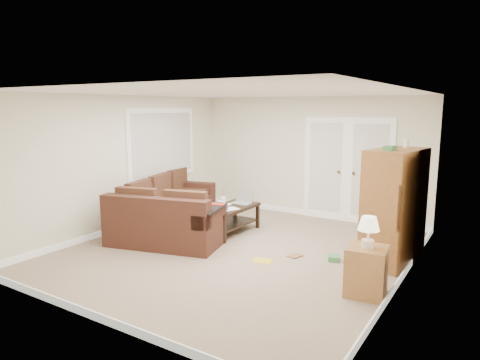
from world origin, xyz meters
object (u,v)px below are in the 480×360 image
Objects in this scene: sectional_sofa at (169,214)px; tv_armoire at (394,206)px; coffee_table at (231,218)px; side_cabinet at (367,267)px.

tv_armoire is (3.84, 0.58, 0.51)m from sectional_sofa.
tv_armoire reaches higher than sectional_sofa.
coffee_table is 3.15m from side_cabinet.
side_cabinet is at bearing -24.09° from coffee_table.
side_cabinet reaches higher than sectional_sofa.
coffee_table is at bearing -169.68° from tv_armoire.
coffee_table is 0.67× the size of tv_armoire.
coffee_table is (0.98, 0.57, -0.07)m from sectional_sofa.
sectional_sofa is 3.91m from side_cabinet.
side_cabinet is at bearing -25.45° from sectional_sofa.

